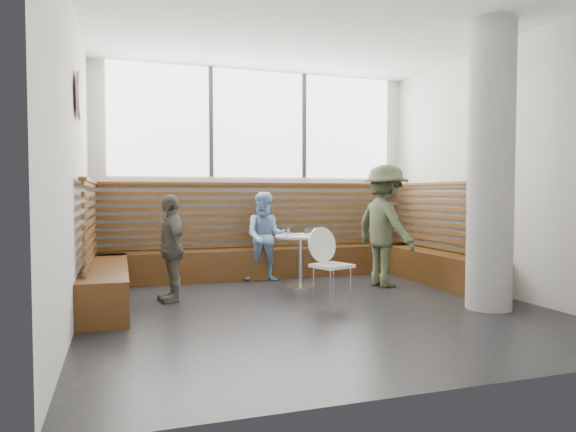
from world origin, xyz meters
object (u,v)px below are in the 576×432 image
object	(u,v)px
adult_man	(385,226)
cafe_table	(300,250)
child_back	(266,237)
cafe_chair	(330,258)
concrete_column	(491,166)
child_left	(171,248)

from	to	relation	value
adult_man	cafe_table	bearing A→B (deg)	66.87
cafe_table	child_back	bearing A→B (deg)	116.65
cafe_chair	child_back	bearing A→B (deg)	81.65
concrete_column	cafe_table	distance (m)	2.69
adult_man	child_left	size ratio (longest dim) A/B	1.32
concrete_column	cafe_table	bearing A→B (deg)	129.81
adult_man	child_back	bearing A→B (deg)	48.80
adult_man	child_back	size ratio (longest dim) A/B	1.29
concrete_column	child_left	xyz separation A→B (m)	(-3.35, 1.53, -0.96)
cafe_table	child_left	xyz separation A→B (m)	(-1.78, -0.36, 0.13)
cafe_chair	child_back	size ratio (longest dim) A/B	0.68
concrete_column	child_left	bearing A→B (deg)	155.44
concrete_column	cafe_table	size ratio (longest dim) A/B	4.46
concrete_column	child_back	size ratio (longest dim) A/B	2.44
cafe_chair	child_left	xyz separation A→B (m)	(-1.81, 0.60, 0.12)
cafe_table	adult_man	world-z (taller)	adult_man
concrete_column	cafe_table	xyz separation A→B (m)	(-1.58, 1.89, -1.09)
concrete_column	cafe_chair	xyz separation A→B (m)	(-1.54, 0.93, -1.08)
cafe_chair	child_left	bearing A→B (deg)	140.84
adult_man	child_back	xyz separation A→B (m)	(-1.46, 0.91, -0.19)
cafe_chair	adult_man	size ratio (longest dim) A/B	0.53
cafe_table	cafe_chair	distance (m)	0.96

